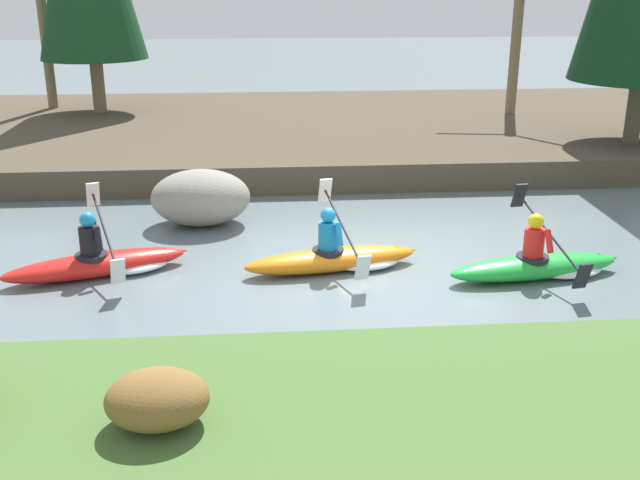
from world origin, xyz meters
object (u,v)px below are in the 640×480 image
Objects in this scene: kayaker_lead at (542,264)px; boulder_midstream at (201,198)px; kayaker_trailing at (104,262)px; kayaker_middle at (338,257)px.

boulder_midstream is (-5.24, 2.97, 0.30)m from kayaker_lead.
kayaker_lead is 6.03m from boulder_midstream.
kayaker_lead is 1.02× the size of kayaker_trailing.
kayaker_trailing is 1.55× the size of boulder_midstream.
kayaker_lead reaches higher than boulder_midstream.
kayaker_trailing is (-6.55, 0.65, 0.00)m from kayaker_lead.
kayaker_trailing reaches higher than boulder_midstream.
kayaker_middle is 1.57× the size of boulder_midstream.
kayaker_middle and kayaker_trailing have the same top height.
kayaker_lead and kayaker_trailing have the same top height.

